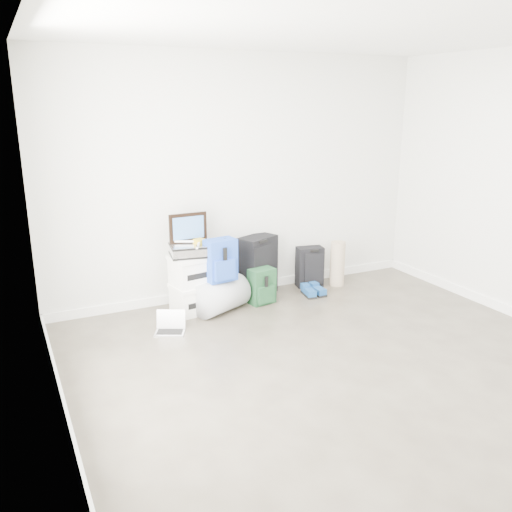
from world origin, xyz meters
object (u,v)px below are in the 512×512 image
boxes_stack (193,284)px  briefcase (192,250)px  duffel_bag (220,296)px  carry_on (310,267)px  large_suitcase (258,266)px  laptop (170,327)px

boxes_stack → briefcase: 0.37m
duffel_bag → carry_on: (1.28, 0.29, 0.07)m
large_suitcase → laptop: 1.41m
boxes_stack → carry_on: boxes_stack is taller
boxes_stack → carry_on: 1.56m
boxes_stack → laptop: 0.61m
briefcase → duffel_bag: briefcase is taller
carry_on → laptop: size_ratio=1.43×
duffel_bag → briefcase: bearing=130.8°
large_suitcase → laptop: (-1.24, -0.59, -0.30)m
briefcase → laptop: briefcase is taller
large_suitcase → laptop: size_ratio=2.01×
boxes_stack → large_suitcase: bearing=3.6°
briefcase → large_suitcase: briefcase is taller
large_suitcase → carry_on: (0.69, -0.03, -0.10)m
boxes_stack → large_suitcase: (0.86, 0.20, 0.03)m
laptop → briefcase: bearing=72.0°
briefcase → laptop: bearing=-124.8°
large_suitcase → laptop: large_suitcase is taller
boxes_stack → duffel_bag: size_ratio=1.07×
carry_on → laptop: carry_on is taller
boxes_stack → duffel_bag: bearing=-34.5°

